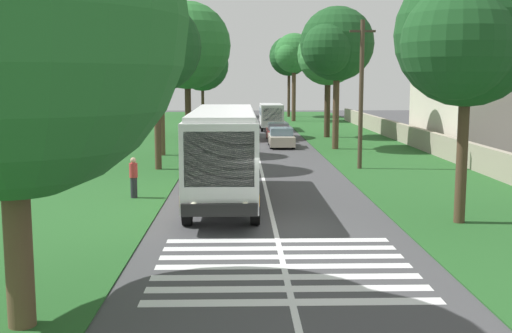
% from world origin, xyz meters
% --- Properties ---
extents(ground, '(160.00, 160.00, 0.00)m').
position_xyz_m(ground, '(0.00, 0.00, 0.00)').
color(ground, '#424244').
extents(grass_verge_left, '(120.00, 8.00, 0.04)m').
position_xyz_m(grass_verge_left, '(15.00, 8.20, 0.02)').
color(grass_verge_left, '#235623').
rests_on(grass_verge_left, ground).
extents(grass_verge_right, '(120.00, 8.00, 0.04)m').
position_xyz_m(grass_verge_right, '(15.00, -8.20, 0.02)').
color(grass_verge_right, '#235623').
rests_on(grass_verge_right, ground).
extents(centre_line, '(110.00, 0.16, 0.01)m').
position_xyz_m(centre_line, '(15.00, 0.00, 0.00)').
color(centre_line, silver).
rests_on(centre_line, ground).
extents(coach_bus, '(11.16, 2.62, 3.73)m').
position_xyz_m(coach_bus, '(4.55, 1.80, 2.15)').
color(coach_bus, white).
rests_on(coach_bus, ground).
extents(zebra_crossing, '(5.85, 6.80, 0.01)m').
position_xyz_m(zebra_crossing, '(-4.24, 0.00, 0.00)').
color(zebra_crossing, silver).
rests_on(zebra_crossing, ground).
extents(trailing_car_0, '(4.30, 1.78, 1.43)m').
position_xyz_m(trailing_car_0, '(25.40, -1.85, 0.67)').
color(trailing_car_0, '#B7A893').
rests_on(trailing_car_0, ground).
extents(trailing_car_1, '(4.30, 1.78, 1.43)m').
position_xyz_m(trailing_car_1, '(30.65, -1.93, 0.67)').
color(trailing_car_1, '#B21E1E').
rests_on(trailing_car_1, ground).
extents(trailing_minibus_0, '(6.00, 2.14, 2.53)m').
position_xyz_m(trailing_minibus_0, '(40.96, -1.88, 1.55)').
color(trailing_minibus_0, silver).
rests_on(trailing_minibus_0, ground).
extents(roadside_tree_left_0, '(8.73, 7.29, 11.34)m').
position_xyz_m(roadside_tree_left_0, '(33.16, 5.75, 7.53)').
color(roadside_tree_left_0, '#3D2D1E').
rests_on(roadside_tree_left_0, grass_verge_left).
extents(roadside_tree_left_1, '(5.35, 4.58, 8.82)m').
position_xyz_m(roadside_tree_left_1, '(20.40, 6.30, 6.44)').
color(roadside_tree_left_1, brown).
rests_on(roadside_tree_left_1, grass_verge_left).
extents(roadside_tree_left_2, '(8.23, 6.83, 9.42)m').
position_xyz_m(roadside_tree_left_2, '(-7.99, 5.65, 5.84)').
color(roadside_tree_left_2, brown).
rests_on(roadside_tree_left_2, grass_verge_left).
extents(roadside_tree_left_3, '(8.01, 6.88, 10.23)m').
position_xyz_m(roadside_tree_left_3, '(63.36, 6.20, 6.66)').
color(roadside_tree_left_3, '#3D2D1E').
rests_on(roadside_tree_left_3, grass_verge_left).
extents(roadside_tree_left_4, '(5.95, 4.88, 9.03)m').
position_xyz_m(roadside_tree_left_4, '(13.96, 5.74, 6.48)').
color(roadside_tree_left_4, '#4C3826').
rests_on(roadside_tree_left_4, grass_verge_left).
extents(roadside_tree_right_0, '(6.25, 5.12, 9.88)m').
position_xyz_m(roadside_tree_right_0, '(23.68, -5.42, 7.19)').
color(roadside_tree_right_0, '#4C3826').
rests_on(roadside_tree_right_0, grass_verge_right).
extents(roadside_tree_right_1, '(6.09, 5.16, 9.52)m').
position_xyz_m(roadside_tree_right_1, '(32.70, -6.07, 6.82)').
color(roadside_tree_right_1, '#3D2D1E').
rests_on(roadside_tree_right_1, grass_verge_right).
extents(roadside_tree_right_2, '(6.21, 4.89, 8.75)m').
position_xyz_m(roadside_tree_right_2, '(0.67, -6.21, 6.21)').
color(roadside_tree_right_2, '#4C3826').
rests_on(roadside_tree_right_2, grass_verge_right).
extents(roadside_tree_right_3, '(5.67, 4.59, 10.20)m').
position_xyz_m(roadside_tree_right_3, '(53.71, -5.05, 7.76)').
color(roadside_tree_right_3, '#4C3826').
rests_on(roadside_tree_right_3, grass_verge_right).
extents(roadside_tree_right_4, '(6.48, 5.16, 10.46)m').
position_xyz_m(roadside_tree_right_4, '(62.51, -5.11, 7.75)').
color(roadside_tree_right_4, '#3D2D1E').
rests_on(roadside_tree_right_4, grass_verge_right).
extents(utility_pole, '(0.24, 1.40, 8.03)m').
position_xyz_m(utility_pole, '(13.83, -5.44, 4.20)').
color(utility_pole, '#473828').
rests_on(utility_pole, grass_verge_right).
extents(roadside_wall, '(70.00, 0.40, 1.41)m').
position_xyz_m(roadside_wall, '(20.00, -11.60, 0.75)').
color(roadside_wall, '#9E937F').
rests_on(roadside_wall, grass_verge_right).
extents(roadside_building, '(12.31, 8.78, 5.90)m').
position_xyz_m(roadside_building, '(24.00, -16.53, 2.99)').
color(roadside_building, beige).
rests_on(roadside_building, ground).
extents(pedestrian, '(0.34, 0.34, 1.69)m').
position_xyz_m(pedestrian, '(5.45, 5.56, 0.91)').
color(pedestrian, '#26262D').
rests_on(pedestrian, grass_verge_left).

